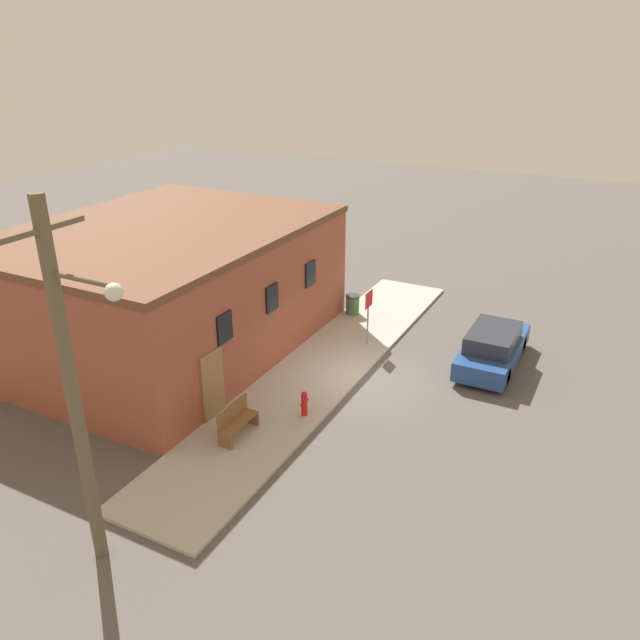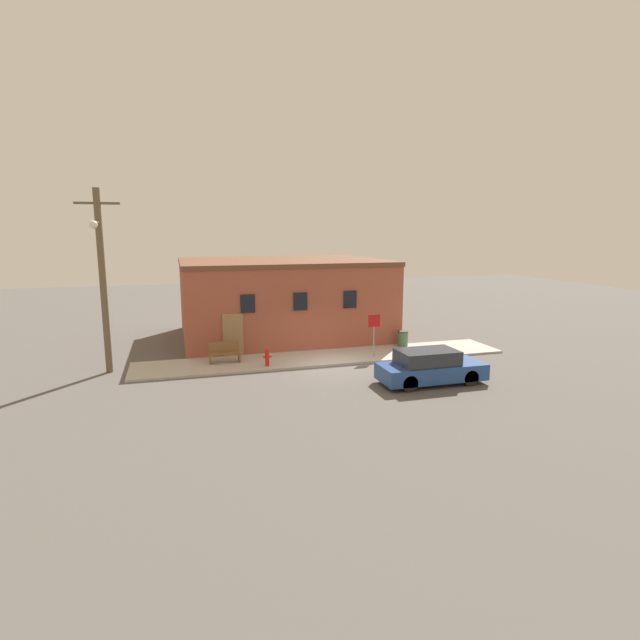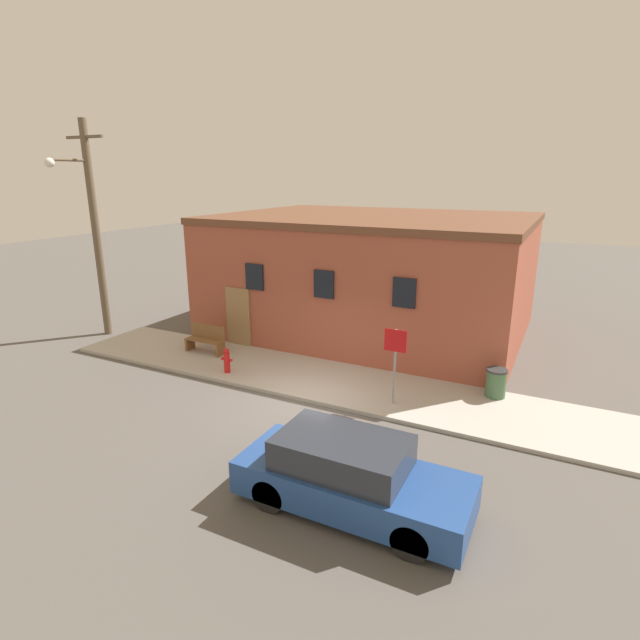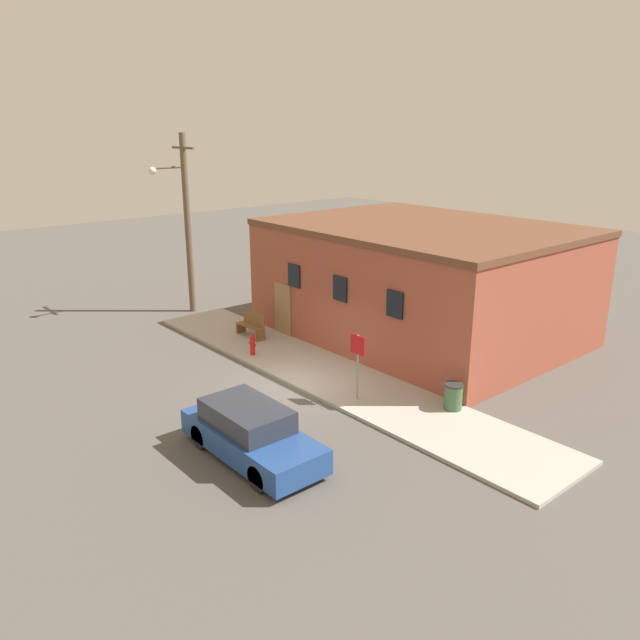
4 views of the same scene
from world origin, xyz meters
TOP-DOWN VIEW (x-y plane):
  - ground_plane at (0.00, 0.00)m, footprint 80.00×80.00m
  - sidewalk at (0.00, 1.49)m, footprint 18.13×2.98m
  - brick_building at (-0.86, 7.33)m, footprint 11.47×8.83m
  - fire_hydrant at (-3.03, 0.58)m, footprint 0.40×0.19m
  - stop_sign at (2.28, 0.83)m, footprint 0.60×0.06m
  - bench at (-4.82, 1.77)m, footprint 1.42×0.44m
  - trash_bin at (4.66, 2.53)m, footprint 0.57×0.57m
  - utility_pole at (-9.84, 1.85)m, footprint 1.80×1.79m
  - parked_car at (2.94, -3.58)m, footprint 4.34×1.71m

SIDE VIEW (x-z plane):
  - ground_plane at x=0.00m, z-range 0.00..0.00m
  - sidewalk at x=0.00m, z-range 0.00..0.11m
  - fire_hydrant at x=-3.03m, z-range 0.11..0.89m
  - trash_bin at x=4.66m, z-range 0.11..0.91m
  - bench at x=-4.82m, z-range 0.08..1.04m
  - parked_car at x=2.94m, z-range -0.03..1.38m
  - stop_sign at x=2.28m, z-range 0.50..2.58m
  - brick_building at x=-0.86m, z-range 0.00..4.54m
  - utility_pole at x=-9.84m, z-range 0.25..8.18m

